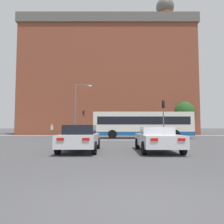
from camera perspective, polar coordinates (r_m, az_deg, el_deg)
The scene contains 13 objects.
ground_plane at distance 4.11m, azimuth 6.83°, elevation -22.63°, with size 400.00×400.00×0.00m, color #474749.
stop_line_strip at distance 22.08m, azimuth 1.14°, elevation -7.36°, with size 7.75×0.30×0.01m, color silver.
far_pavement at distance 33.93m, azimuth 0.72°, elevation -6.16°, with size 68.61×2.50×0.01m, color gray.
brick_civic_building at distance 43.71m, azimuth -0.92°, elevation 8.55°, with size 31.76×12.93×27.43m.
car_saloon_left at distance 12.03m, azimuth -8.36°, elevation -6.69°, with size 1.98×4.43×1.43m.
car_roadster_right at distance 12.09m, azimuth 11.73°, elevation -6.93°, with size 2.07×4.43×1.32m.
bus_crossing_lead at distance 26.23m, azimuth 7.88°, elevation -3.19°, with size 11.53×2.73×3.07m.
traffic_light_near_right at distance 23.38m, azimuth 13.23°, elevation -0.26°, with size 0.26×0.31×4.12m.
traffic_light_far_left at distance 33.27m, azimuth -7.52°, elevation -1.75°, with size 0.26×0.31×3.80m.
street_lamp_junction at distance 26.66m, azimuth -8.83°, elevation 1.97°, with size 2.11×0.36×6.54m.
pedestrian_waiting at distance 35.85m, azimuth -15.50°, elevation -4.21°, with size 0.45×0.36×1.80m.
pedestrian_walking_east at distance 35.07m, azimuth -9.81°, elevation -4.53°, with size 0.40×0.23×1.59m.
tree_by_building at distance 39.03m, azimuth 18.19°, elevation -0.15°, with size 3.68×3.68×5.71m.
Camera 1 is at (-0.45, -3.87, 1.32)m, focal length 35.00 mm.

